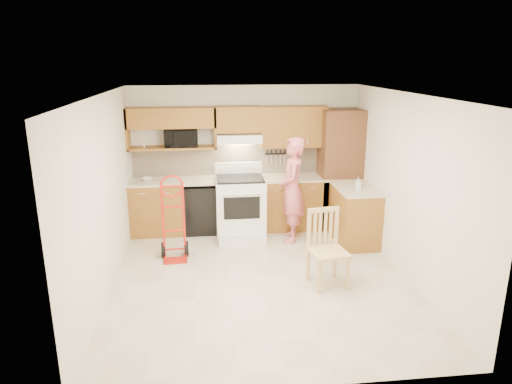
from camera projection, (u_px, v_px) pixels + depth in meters
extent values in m
cube|color=beige|center=(260.00, 279.00, 6.40)|extent=(4.00, 4.50, 0.02)
cube|color=white|center=(261.00, 94.00, 5.70)|extent=(4.00, 4.50, 0.02)
cube|color=white|center=(245.00, 157.00, 8.21)|extent=(4.00, 0.02, 2.50)
cube|color=white|center=(293.00, 265.00, 3.89)|extent=(4.00, 0.02, 2.50)
cube|color=white|center=(103.00, 196.00, 5.83)|extent=(0.02, 4.50, 2.50)
cube|color=white|center=(407.00, 187.00, 6.27)|extent=(0.02, 4.50, 2.50)
cube|color=beige|center=(245.00, 160.00, 8.20)|extent=(3.92, 0.03, 0.55)
cube|color=#956128|center=(158.00, 208.00, 7.97)|extent=(0.90, 0.60, 0.90)
cube|color=black|center=(201.00, 208.00, 8.05)|extent=(0.60, 0.60, 0.85)
cube|color=#956128|center=(293.00, 203.00, 8.22)|extent=(1.14, 0.60, 0.90)
cube|color=beige|center=(174.00, 181.00, 7.87)|extent=(1.50, 0.63, 0.04)
cube|color=beige|center=(294.00, 178.00, 8.09)|extent=(1.14, 0.63, 0.04)
cube|color=#956128|center=(354.00, 216.00, 7.55)|extent=(0.60, 1.00, 0.90)
cube|color=beige|center=(356.00, 188.00, 7.42)|extent=(0.63, 1.00, 0.04)
cube|color=brown|center=(339.00, 169.00, 8.15)|extent=(0.70, 0.60, 2.10)
cube|color=#956128|center=(171.00, 118.00, 7.70)|extent=(1.50, 0.33, 0.34)
cube|color=#956128|center=(173.00, 148.00, 7.84)|extent=(1.50, 0.33, 0.04)
cube|color=#956128|center=(239.00, 119.00, 7.84)|extent=(0.76, 0.33, 0.44)
cube|color=#956128|center=(293.00, 127.00, 7.98)|extent=(1.14, 0.33, 0.70)
cube|color=white|center=(239.00, 138.00, 7.86)|extent=(0.76, 0.46, 0.14)
imported|color=black|center=(181.00, 138.00, 7.81)|extent=(0.56, 0.38, 0.31)
imported|color=#D05F6A|center=(292.00, 190.00, 7.52)|extent=(0.52, 0.69, 1.74)
imported|color=white|center=(358.00, 183.00, 7.31)|extent=(0.10, 0.10, 0.19)
imported|color=white|center=(147.00, 179.00, 7.81)|extent=(0.24, 0.24, 0.05)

